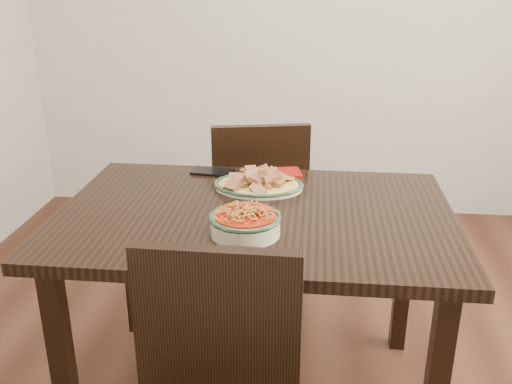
# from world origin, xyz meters

# --- Properties ---
(floor) EXTENTS (3.50, 3.50, 0.00)m
(floor) POSITION_xyz_m (0.00, 0.00, 0.00)
(floor) COLOR #371D11
(floor) RESTS_ON ground
(wall_back) EXTENTS (3.50, 0.10, 2.60)m
(wall_back) POSITION_xyz_m (0.00, 1.75, 1.30)
(wall_back) COLOR beige
(wall_back) RESTS_ON ground
(dining_table) EXTENTS (1.31, 0.87, 0.75)m
(dining_table) POSITION_xyz_m (-0.12, -0.08, 0.66)
(dining_table) COLOR black
(dining_table) RESTS_ON ground
(chair_far) EXTENTS (0.50, 0.50, 0.89)m
(chair_far) POSITION_xyz_m (-0.19, 0.60, 0.50)
(chair_far) COLOR black
(chair_far) RESTS_ON ground
(fish_plate) EXTENTS (0.32, 0.25, 0.11)m
(fish_plate) POSITION_xyz_m (-0.13, 0.13, 0.79)
(fish_plate) COLOR beige
(fish_plate) RESTS_ON dining_table
(noodle_bowl) EXTENTS (0.22, 0.22, 0.08)m
(noodle_bowl) POSITION_xyz_m (-0.13, -0.26, 0.79)
(noodle_bowl) COLOR beige
(noodle_bowl) RESTS_ON dining_table
(smartphone) EXTENTS (0.17, 0.11, 0.01)m
(smartphone) POSITION_xyz_m (-0.33, 0.28, 0.76)
(smartphone) COLOR black
(smartphone) RESTS_ON dining_table
(napkin) EXTENTS (0.16, 0.14, 0.01)m
(napkin) POSITION_xyz_m (-0.05, 0.29, 0.76)
(napkin) COLOR maroon
(napkin) RESTS_ON dining_table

